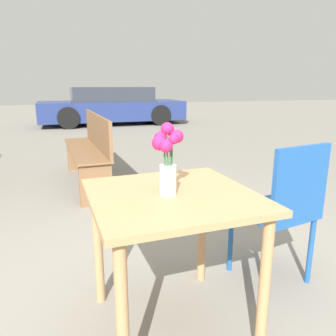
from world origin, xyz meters
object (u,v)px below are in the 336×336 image
Objects in this scene: flower_vase at (167,160)px; bench_near at (91,147)px; parked_car at (112,106)px; table_front at (172,217)px; cafe_chair at (283,206)px.

flower_vase is 0.19× the size of bench_near.
flower_vase is 2.68m from bench_near.
parked_car reaches higher than bench_near.
table_front is at bearing -86.48° from bench_near.
flower_vase is at bearing -87.11° from bench_near.
table_front is 0.28m from flower_vase.
parked_car is (1.15, 6.21, 0.08)m from bench_near.
flower_vase is 0.08× the size of parked_car.
bench_near reaches higher than table_front.
flower_vase is (-0.03, -0.01, 0.28)m from table_front.
parked_car is at bearing 83.45° from flower_vase.
table_front is at bearing -168.71° from cafe_chair.
cafe_chair is at bearing 11.86° from flower_vase.
parked_car reaches higher than flower_vase.
bench_near is (-0.13, 2.64, -0.41)m from flower_vase.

